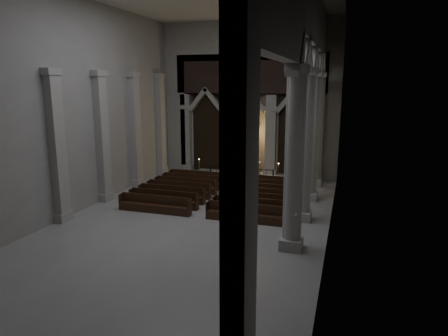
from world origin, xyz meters
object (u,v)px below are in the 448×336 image
altar (248,168)px  candle_stand_left (199,173)px  candle_stand_right (278,177)px  worshipper (243,182)px  pews (218,195)px  altar_rail (241,172)px

altar → candle_stand_left: candle_stand_left is taller
candle_stand_right → altar: bearing=149.9°
worshipper → candle_stand_left: bearing=127.9°
candle_stand_right → pews: 6.34m
candle_stand_left → pews: candle_stand_left is taller
candle_stand_left → pews: 6.16m
altar_rail → worshipper: (0.91, -2.94, -0.02)m
altar → altar_rail: size_ratio=0.39×
candle_stand_left → worshipper: 4.92m
candle_stand_left → pews: bearing=-57.8°
altar_rail → pews: (-0.00, -5.58, -0.34)m
altar_rail → candle_stand_left: size_ratio=3.27×
altar → altar_rail: altar is taller
pews → worshipper: bearing=70.9°
pews → altar: bearing=89.1°
altar_rail → altar: bearing=86.1°
candle_stand_left → candle_stand_right: (6.12, 0.46, -0.02)m
pews → worshipper: worshipper is taller
altar → pews: 7.26m
candle_stand_right → pews: size_ratio=0.15×
altar → pews: size_ratio=0.20×
altar → candle_stand_right: candle_stand_right is taller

